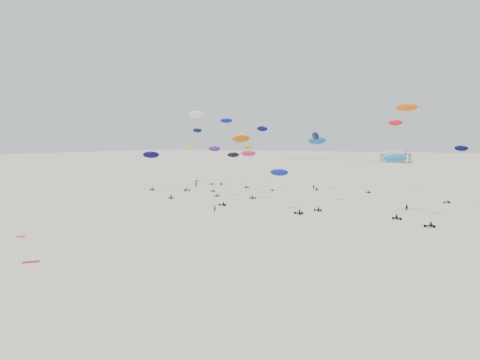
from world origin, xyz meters
The scene contains 28 objects.
ground_plane centered at (0.00, 200.00, 0.00)m, with size 900.00×900.00×0.00m, color beige.
pavilion_main centered at (-10.00, 350.00, 4.22)m, with size 21.00×13.00×9.80m.
pier_fence centered at (-62.00, 350.00, 0.77)m, with size 80.20×0.20×1.50m.
rig_0 centered at (-21.25, 97.51, 18.28)m, with size 10.01×7.91×25.31m.
rig_1 centered at (-20.42, 115.10, 18.14)m, with size 7.26×15.20×25.51m.
rig_2 centered at (46.43, 123.19, 10.48)m, with size 5.76×3.05×15.57m.
rig_3 centered at (-54.29, 145.13, 10.21)m, with size 8.29×4.78×14.57m.
rig_4 centered at (-34.43, 144.31, 9.54)m, with size 4.90×11.34×13.11m.
rig_5 centered at (-10.58, 113.23, 10.33)m, with size 9.90×12.24×15.96m.
rig_6 centered at (-14.89, 132.41, 17.21)m, with size 10.18×8.74×22.30m.
rig_7 centered at (-25.92, 141.90, 10.31)m, with size 9.47×16.91×20.27m.
rig_8 centered at (-47.06, 111.38, 10.19)m, with size 6.14×5.43×13.29m.
rig_9 centered at (-41.27, 142.33, 11.59)m, with size 6.50×9.65×15.14m.
rig_10 centered at (-6.76, 99.51, 14.72)m, with size 5.03×15.83×19.92m.
rig_11 centered at (-36.21, 120.81, 12.60)m, with size 6.44×13.47×22.42m.
rig_12 centered at (-23.21, 127.22, 14.55)m, with size 5.34×17.06×23.08m.
rig_13 centered at (13.61, 104.65, 15.50)m, with size 9.12×17.63×22.42m.
rig_14 centered at (35.22, 97.77, 10.64)m, with size 6.72×13.00×15.39m.
rig_15 centered at (1.85, 139.31, 14.75)m, with size 6.62×7.50×18.18m.
rig_16 centered at (25.29, 143.95, 18.86)m, with size 9.25×11.18×24.29m.
rig_17 centered at (11.52, 88.77, 6.83)m, with size 10.18×6.34×11.14m.
rig_18 centered at (40.20, 87.99, 17.61)m, with size 9.63×9.20×24.92m.
spectator_0 centered at (-2.14, 79.58, 0.00)m, with size 0.72×0.50×1.98m, color black.
spectator_1 centered at (37.30, 102.52, 0.00)m, with size 0.93×0.54×1.90m, color black.
spectator_2 centered at (-37.86, 124.65, 0.00)m, with size 1.37×0.74×2.32m, color black.
spectator_3 centered at (0.93, 139.11, 0.00)m, with size 0.73×0.50×2.00m, color black.
grounded_kite_a centered at (-0.75, 28.82, 0.00)m, with size 2.20×0.90×0.08m, color red.
grounded_kite_b centered at (-17.18, 39.31, 0.00)m, with size 1.80×0.70×0.07m, color red.
Camera 1 is at (55.15, -13.06, 16.94)m, focal length 35.00 mm.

